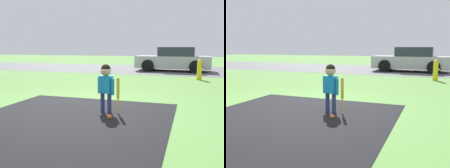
# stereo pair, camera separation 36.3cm
# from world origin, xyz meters

# --- Properties ---
(ground_plane) EXTENTS (60.00, 60.00, 0.00)m
(ground_plane) POSITION_xyz_m (0.00, 0.00, 0.00)
(ground_plane) COLOR #5B8C42
(street_strip) EXTENTS (40.00, 6.00, 0.01)m
(street_strip) POSITION_xyz_m (0.00, 9.69, 0.00)
(street_strip) COLOR #59595B
(street_strip) RESTS_ON ground
(child) EXTENTS (0.38, 0.22, 0.97)m
(child) POSITION_xyz_m (0.72, -0.12, 0.63)
(child) COLOR navy
(child) RESTS_ON ground
(baseball_bat) EXTENTS (0.06, 0.06, 0.72)m
(baseball_bat) POSITION_xyz_m (0.98, -0.17, 0.47)
(baseball_bat) COLOR yellow
(baseball_bat) RESTS_ON ground
(sports_ball) EXTENTS (0.08, 0.08, 0.08)m
(sports_ball) POSITION_xyz_m (0.93, -0.56, 0.04)
(sports_ball) COLOR orange
(sports_ball) RESTS_ON ground
(fire_hydrant) EXTENTS (0.25, 0.23, 0.81)m
(fire_hydrant) POSITION_xyz_m (2.63, 5.71, 0.40)
(fire_hydrant) COLOR yellow
(fire_hydrant) RESTS_ON ground
(parked_car) EXTENTS (3.89, 1.94, 1.29)m
(parked_car) POSITION_xyz_m (1.39, 9.15, 0.61)
(parked_car) COLOR #B7B7BC
(parked_car) RESTS_ON ground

